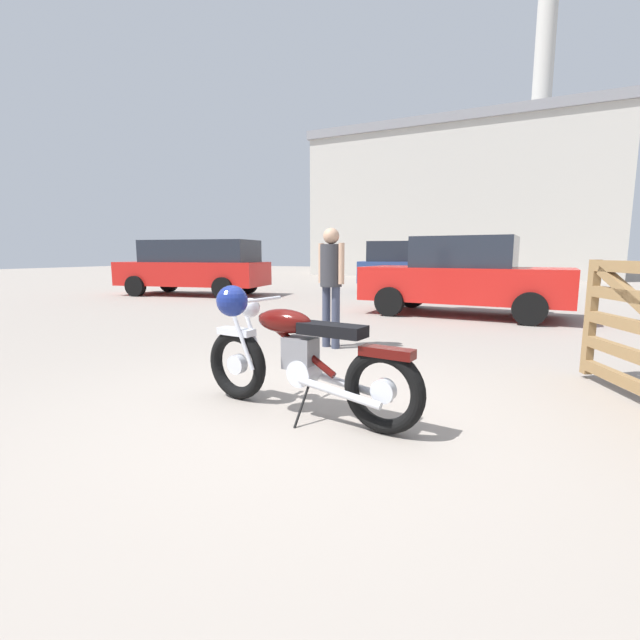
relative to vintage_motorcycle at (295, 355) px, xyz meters
name	(u,v)px	position (x,y,z in m)	size (l,w,h in m)	color
ground_plane	(302,418)	(0.09, -0.06, -0.49)	(80.00, 80.00, 0.00)	gray
vintage_motorcycle	(295,355)	(0.00, 0.00, 0.00)	(2.07, 0.73, 1.07)	black
bystander	(331,275)	(-0.73, 2.53, 0.53)	(0.44, 0.30, 1.66)	#383D51
white_estate_far	(196,266)	(-7.74, 8.19, 0.45)	(4.91, 2.50, 1.74)	black
silver_sedan_mid	(425,265)	(-1.24, 12.25, 0.45)	(4.94, 2.60, 1.74)	black
blue_hatchback_right	(464,276)	(0.60, 6.73, 0.34)	(4.31, 2.15, 1.67)	black
industrial_building	(464,207)	(-1.69, 27.94, 3.90)	(17.43, 13.04, 16.67)	beige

